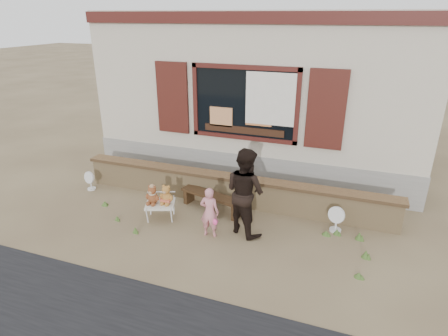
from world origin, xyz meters
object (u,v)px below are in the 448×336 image
at_px(folding_chair, 160,204).
at_px(child, 210,212).
at_px(bench, 212,198).
at_px(teddy_bear_left, 153,194).
at_px(teddy_bear_right, 167,194).
at_px(adult, 245,192).

xyz_separation_m(folding_chair, child, (1.19, -0.25, 0.18)).
bearing_deg(bench, teddy_bear_left, -127.61).
height_order(teddy_bear_right, child, child).
height_order(teddy_bear_left, adult, adult).
distance_m(bench, adult, 1.22).
xyz_separation_m(child, adult, (0.57, 0.37, 0.35)).
relative_size(folding_chair, teddy_bear_right, 1.76).
relative_size(folding_chair, adult, 0.42).
relative_size(teddy_bear_left, adult, 0.24).
relative_size(bench, child, 1.49).
height_order(teddy_bear_left, child, child).
bearing_deg(teddy_bear_left, teddy_bear_right, 0.00).
bearing_deg(teddy_bear_left, child, -29.80).
height_order(child, adult, adult).
relative_size(teddy_bear_left, child, 0.40).
distance_m(child, adult, 0.77).
height_order(teddy_bear_right, adult, adult).
height_order(folding_chair, child, child).
distance_m(teddy_bear_left, child, 1.34).
height_order(folding_chair, teddy_bear_right, teddy_bear_right).
xyz_separation_m(folding_chair, adult, (1.76, 0.11, 0.53)).
xyz_separation_m(teddy_bear_right, adult, (1.63, 0.06, 0.30)).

